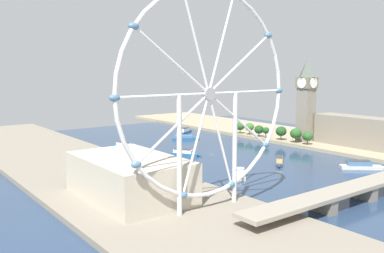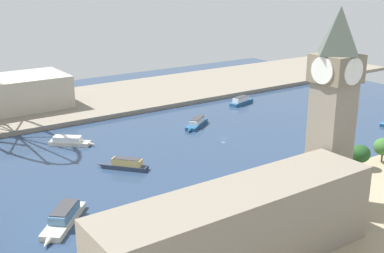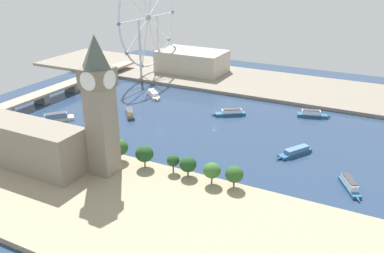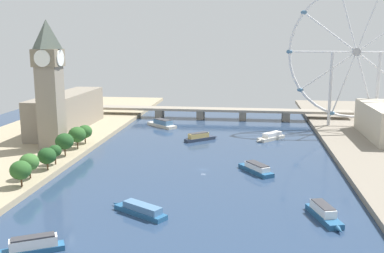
# 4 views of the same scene
# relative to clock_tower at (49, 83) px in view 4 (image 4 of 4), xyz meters

# --- Properties ---
(ground_plane) EXTENTS (405.17, 405.17, 0.00)m
(ground_plane) POSITION_rel_clock_tower_xyz_m (94.47, -24.00, -42.83)
(ground_plane) COLOR navy
(clock_tower) EXTENTS (15.83, 15.83, 76.59)m
(clock_tower) POSITION_rel_clock_tower_xyz_m (0.00, 0.00, 0.00)
(clock_tower) COLOR gray
(clock_tower) RESTS_ON riverbank_left
(parliament_block) EXTENTS (22.00, 95.12, 26.18)m
(parliament_block) POSITION_rel_clock_tower_xyz_m (-13.78, 55.56, -26.74)
(parliament_block) COLOR gray
(parliament_block) RESTS_ON riverbank_left
(tree_row_embankment) EXTENTS (12.26, 94.22, 13.22)m
(tree_row_embankment) POSITION_rel_clock_tower_xyz_m (15.48, -27.05, -31.91)
(tree_row_embankment) COLOR #513823
(tree_row_embankment) RESTS_ON riverbank_left
(ferris_wheel) EXTENTS (102.42, 3.20, 105.56)m
(ferris_wheel) POSITION_rel_clock_tower_xyz_m (195.82, 95.75, 15.10)
(ferris_wheel) COLOR silver
(ferris_wheel) RESTS_ON riverbank_right
(river_bridge) EXTENTS (217.17, 14.39, 9.16)m
(river_bridge) POSITION_rel_clock_tower_xyz_m (94.47, 128.06, -35.88)
(river_bridge) COLOR gray
(river_bridge) RESTS_ON ground_plane
(tour_boat_0) EXTENTS (20.78, 22.50, 5.07)m
(tour_boat_0) POSITION_rel_clock_tower_xyz_m (133.50, 52.76, -40.70)
(tour_boat_0) COLOR beige
(tour_boat_0) RESTS_ON ground_plane
(tour_boat_1) EXTENTS (26.42, 17.97, 4.55)m
(tour_boat_1) POSITION_rel_clock_tower_xyz_m (76.11, -87.99, -40.87)
(tour_boat_1) COLOR #235684
(tour_boat_1) RESTS_ON ground_plane
(tour_boat_2) EXTENTS (28.42, 25.96, 6.13)m
(tour_boat_2) POSITION_rel_clock_tower_xyz_m (49.84, 88.07, -40.38)
(tour_boat_2) COLOR beige
(tour_boat_2) RESTS_ON ground_plane
(tour_boat_3) EXTENTS (23.54, 14.83, 5.66)m
(tour_boat_3) POSITION_rel_clock_tower_xyz_m (48.53, -124.11, -40.43)
(tour_boat_3) COLOR #235684
(tour_boat_3) RESTS_ON ground_plane
(tour_boat_4) EXTENTS (22.42, 19.77, 5.65)m
(tour_boat_4) POSITION_rel_clock_tower_xyz_m (85.07, 43.84, -40.50)
(tour_boat_4) COLOR #2D384C
(tour_boat_4) RESTS_ON ground_plane
(tour_boat_5) EXTENTS (11.89, 26.22, 5.68)m
(tour_boat_5) POSITION_rel_clock_tower_xyz_m (147.78, -83.13, -40.51)
(tour_boat_5) COLOR #235684
(tour_boat_5) RESTS_ON ground_plane
(tour_boat_6) EXTENTS (19.19, 25.26, 5.21)m
(tour_boat_6) POSITION_rel_clock_tower_xyz_m (122.25, -25.16, -40.68)
(tour_boat_6) COLOR #235684
(tour_boat_6) RESTS_ON ground_plane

